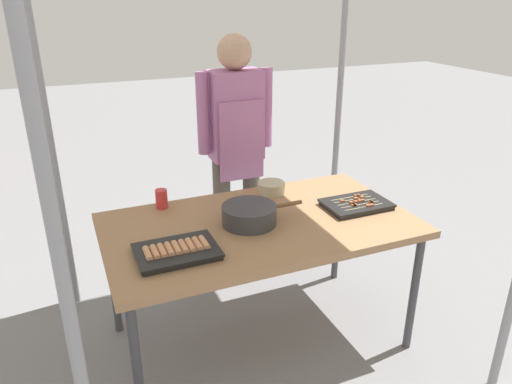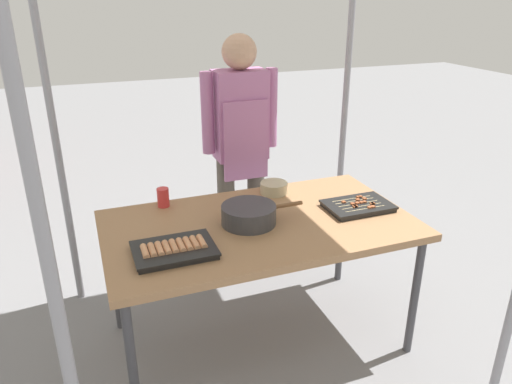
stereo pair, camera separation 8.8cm
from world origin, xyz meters
The scene contains 8 objects.
ground_plane centered at (0.00, 0.00, 0.00)m, with size 18.00×18.00×0.00m, color slate.
stall_table centered at (0.00, 0.00, 0.70)m, with size 1.60×0.90×0.75m.
tray_grilled_sausages centered at (-0.48, -0.17, 0.77)m, with size 0.37×0.27×0.05m.
tray_meat_skewers centered at (0.57, -0.04, 0.77)m, with size 0.36×0.24×0.04m.
cooking_wok centered at (-0.06, 0.01, 0.80)m, with size 0.44×0.28×0.10m.
condiment_bowl centered at (0.22, 0.34, 0.78)m, with size 0.16×0.16×0.07m, color #BFB28C.
drink_cup_near_edge centered at (-0.43, 0.37, 0.80)m, with size 0.07×0.07×0.11m, color red.
vendor_woman centered at (0.18, 0.83, 0.96)m, with size 0.52×0.23×1.62m.
Camera 1 is at (-0.90, -2.08, 1.87)m, focal length 33.98 mm.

